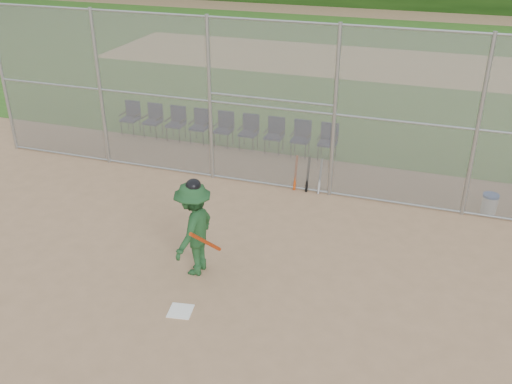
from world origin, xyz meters
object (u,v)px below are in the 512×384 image
(chair_0, at_px, (130,118))
(home_plate, at_px, (181,311))
(batter_at_plate, at_px, (194,228))
(water_cooler, at_px, (490,203))

(chair_0, bearing_deg, home_plate, -54.93)
(batter_at_plate, xyz_separation_m, water_cooler, (5.27, 4.19, -0.70))
(water_cooler, height_order, chair_0, chair_0)
(home_plate, bearing_deg, water_cooler, 46.96)
(batter_at_plate, distance_m, chair_0, 7.68)
(home_plate, xyz_separation_m, water_cooler, (5.03, 5.38, 0.22))
(home_plate, distance_m, chair_0, 8.78)
(home_plate, bearing_deg, chair_0, 125.07)
(home_plate, xyz_separation_m, chair_0, (-5.04, 7.18, 0.47))
(water_cooler, xyz_separation_m, chair_0, (-10.06, 1.79, 0.25))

